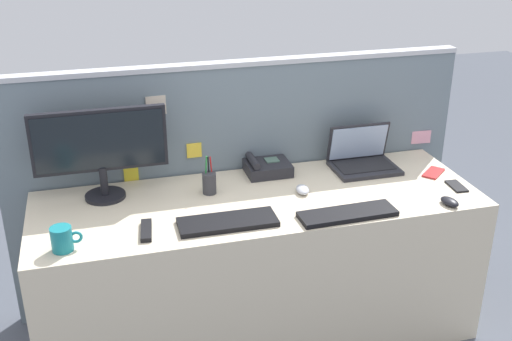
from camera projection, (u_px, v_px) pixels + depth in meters
ground_plane at (259, 329)px, 3.19m from camera, size 10.00×10.00×0.00m
desk at (259, 267)px, 3.04m from camera, size 2.06×0.70×0.74m
cubicle_divider at (239, 182)px, 3.27m from camera, size 2.33×0.08×1.30m
desktop_monitor at (100, 146)px, 2.81m from camera, size 0.60×0.19×0.42m
laptop at (362, 158)px, 3.20m from camera, size 0.32×0.24×0.22m
desk_phone at (267, 167)px, 3.14m from camera, size 0.22×0.18×0.09m
keyboard_main at (228, 222)px, 2.66m from camera, size 0.42×0.16×0.02m
keyboard_spare at (348, 214)px, 2.73m from camera, size 0.44×0.14×0.02m
computer_mouse_right_hand at (302, 190)px, 2.94m from camera, size 0.07×0.11×0.03m
computer_mouse_left_hand at (450, 202)px, 2.83m from camera, size 0.08×0.11×0.03m
pen_cup at (209, 183)px, 2.92m from camera, size 0.06×0.06×0.19m
cell_phone_black_slab at (457, 186)px, 3.00m from camera, size 0.07×0.13×0.01m
cell_phone_red_case at (433, 173)px, 3.15m from camera, size 0.16×0.15×0.01m
tv_remote at (146, 230)px, 2.60m from camera, size 0.06×0.17×0.02m
coffee_mug at (62, 239)px, 2.45m from camera, size 0.12×0.08×0.10m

